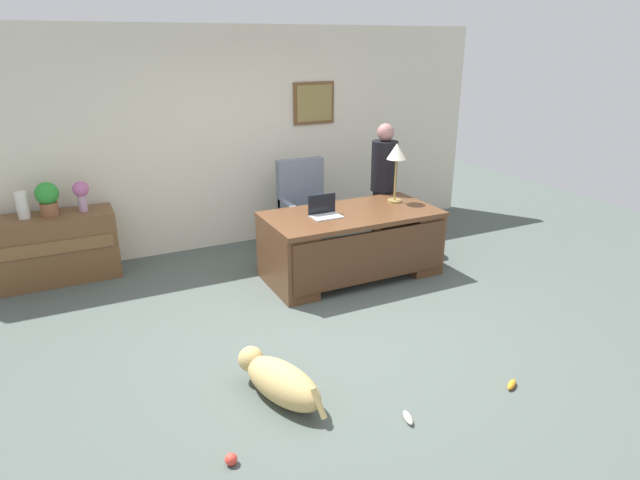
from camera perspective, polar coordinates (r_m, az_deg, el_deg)
ground_plane at (r=5.13m, az=0.76°, el=-9.06°), size 12.00×12.00×0.00m
back_wall at (r=6.99m, az=-8.98°, el=10.46°), size 7.00×0.16×2.70m
desk at (r=6.03m, az=3.42°, el=-0.20°), size 1.91×0.96×0.75m
credenza at (r=6.59m, az=-26.32°, el=-0.82°), size 1.33×0.50×0.76m
armchair at (r=6.73m, az=-1.52°, el=2.89°), size 0.60×0.59×1.15m
person_standing at (r=6.81m, az=6.68°, el=5.65°), size 0.32×0.32×1.58m
dog_lying at (r=4.14m, az=-4.29°, el=-14.53°), size 0.53×0.88×0.30m
laptop at (r=5.79m, az=0.45°, el=3.06°), size 0.32×0.22×0.22m
desk_lamp at (r=6.26m, az=8.05°, el=8.81°), size 0.22×0.22×0.68m
vase_with_flowers at (r=6.43m, az=-23.84°, el=4.60°), size 0.17×0.17×0.33m
vase_empty at (r=6.45m, az=-28.83°, el=3.23°), size 0.12×0.12×0.29m
potted_plant at (r=6.43m, az=-26.75°, el=4.04°), size 0.24×0.24×0.36m
dog_toy_ball at (r=3.71m, az=-9.34°, el=-21.80°), size 0.08×0.08×0.08m
dog_toy_bone at (r=4.05m, az=9.23°, el=-17.97°), size 0.09×0.16×0.05m
dog_toy_plush at (r=4.56m, az=19.52°, el=-14.13°), size 0.15×0.11×0.05m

